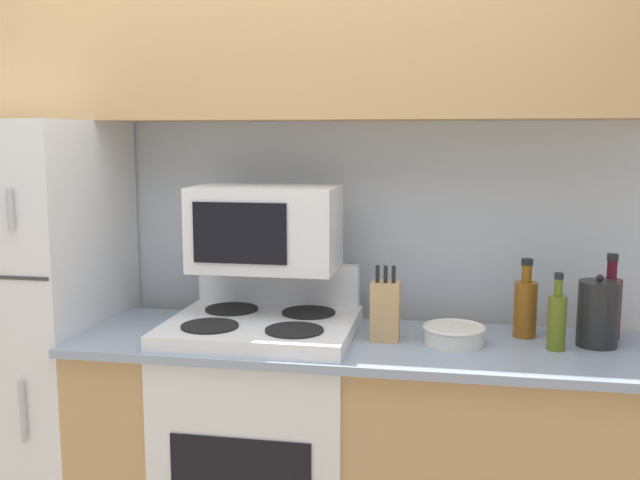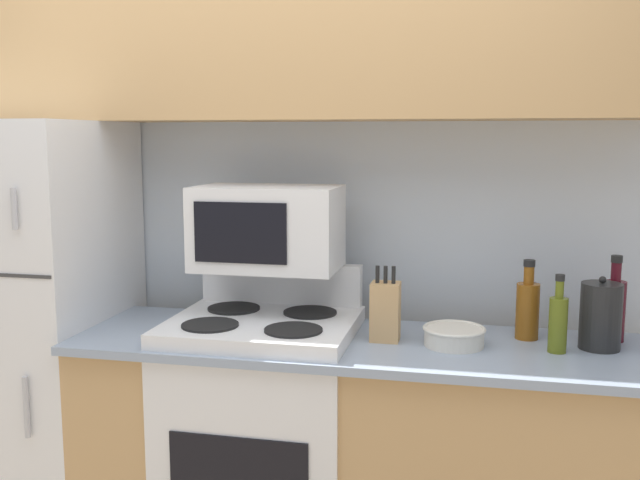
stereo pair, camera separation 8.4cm
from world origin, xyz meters
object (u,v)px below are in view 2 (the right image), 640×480
Objects in this scene: knife_block at (385,311)px; bottle_wine_red at (614,307)px; stove at (264,440)px; microwave at (268,228)px; kettle at (601,316)px; bottle_olive_oil at (558,322)px; refrigerator at (28,331)px; bowl at (454,336)px; bottle_whiskey at (528,308)px.

knife_block is 0.88× the size of bottle_wine_red.
stove is 2.11× the size of microwave.
knife_block is 0.71m from kettle.
microwave is at bearing 167.56° from knife_block.
kettle is (0.71, 0.05, 0.01)m from knife_block.
stove is 3.70× the size of bottle_wine_red.
bottle_olive_oil is 0.16m from kettle.
bottle_olive_oil is at bearing -138.11° from bottle_wine_red.
bottle_wine_red is 0.13m from kettle.
kettle is at bearing -2.21° from microwave.
refrigerator is at bearing 177.80° from knife_block.
stove is at bearing 179.72° from bottle_olive_oil.
kettle is at bearing 3.31° from stove.
refrigerator is 2.02m from bottle_olive_oil.
stove is at bearing -171.70° from bottle_wine_red.
refrigerator is 1.49× the size of stove.
knife_block is 1.24× the size of bowl.
microwave is 1.06m from bottle_olive_oil.
stove is 1.07m from bottle_whiskey.
microwave reaches higher than bottle_whiskey.
bottle_olive_oil is at bearing -59.05° from bottle_whiskey.
refrigerator is 6.27× the size of knife_block.
refrigerator reaches higher than bottle_olive_oil.
refrigerator is 6.37× the size of bottle_olive_oil.
refrigerator is at bearing -177.16° from bottle_wine_red.
refrigerator is 6.72× the size of kettle.
microwave is 0.97m from bottle_whiskey.
bottle_whiskey is at bearing 8.60° from stove.
knife_block is 0.94× the size of bottle_whiskey.
microwave is (-0.01, 0.11, 0.78)m from stove.
stove is 1.33m from bottle_wine_red.
knife_block is (0.45, -0.10, -0.27)m from microwave.
microwave is 1.87× the size of bottle_whiskey.
stove is at bearing -3.87° from refrigerator.
bottle_wine_red reaches higher than knife_block.
microwave is at bearing 177.79° from kettle.
refrigerator is 2.16m from kettle.
refrigerator reaches higher than bowl.
stove is (1.00, -0.07, -0.34)m from refrigerator.
knife_block is 1.07× the size of kettle.
bowl is at bearing -171.64° from kettle.
bottle_wine_red is 1.22× the size of kettle.
bottle_olive_oil is 1.05× the size of kettle.
stove is at bearing -176.69° from kettle.
bottle_olive_oil is 0.93× the size of bottle_whiskey.
bottle_olive_oil is 0.17m from bottle_whiskey.
microwave is 1.19m from kettle.
refrigerator is 2.22m from bottle_wine_red.
refrigerator is 1.68m from bowl.
bottle_wine_red reaches higher than stove.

